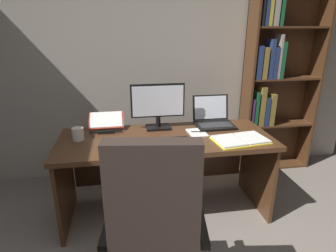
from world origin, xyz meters
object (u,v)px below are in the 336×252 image
reading_stand_with_book (106,122)px  open_binder (240,140)px  desk (165,154)px  office_chair (155,240)px  computer_mouse (127,144)px  notepad (197,133)px  coffee_mug (78,134)px  laptop (213,119)px  pen (199,132)px  keyboard (164,142)px  monitor (158,106)px  bookshelf (273,81)px

reading_stand_with_book → open_binder: size_ratio=0.67×
desk → office_chair: office_chair is taller
computer_mouse → reading_stand_with_book: (-0.17, 0.43, 0.05)m
notepad → coffee_mug: bearing=179.4°
desk → laptop: 0.58m
laptop → coffee_mug: size_ratio=3.37×
computer_mouse → open_binder: (0.93, -0.05, -0.01)m
office_chair → laptop: bearing=66.9°
laptop → pen: 0.28m
keyboard → computer_mouse: computer_mouse is taller
monitor → coffee_mug: bearing=-165.5°
desk → coffee_mug: bearing=-178.3°
coffee_mug → office_chair: bearing=-61.8°
office_chair → notepad: size_ratio=5.42×
bookshelf → office_chair: (-1.54, -1.62, -0.58)m
office_chair → monitor: size_ratio=2.33×
open_binder → pen: 0.37m
reading_stand_with_book → notepad: size_ratio=1.49×
bookshelf → laptop: size_ratio=6.14×
laptop → notepad: laptop is taller
open_binder → laptop: bearing=95.2°
desk → reading_stand_with_book: reading_stand_with_book is taller
reading_stand_with_book → coffee_mug: size_ratio=2.98×
notepad → coffee_mug: size_ratio=2.00×
monitor → reading_stand_with_book: size_ratio=1.56×
laptop → reading_stand_with_book: bearing=177.0°
office_chair → open_binder: (0.80, 0.73, 0.27)m
pen → monitor: bearing=151.0°
laptop → pen: laptop is taller
desk → notepad: 0.35m
monitor → coffee_mug: (-0.69, -0.18, -0.16)m
bookshelf → reading_stand_with_book: bearing=-167.4°
open_binder → coffee_mug: 1.34m
bookshelf → desk: bearing=-154.7°
notepad → laptop: bearing=43.0°
laptop → keyboard: laptop is taller
desk → keyboard: size_ratio=4.31×
monitor → reading_stand_with_book: 0.50m
pen → notepad: bearing=180.0°
desk → notepad: bearing=-6.4°
bookshelf → open_binder: 1.19m
keyboard → pen: 0.39m
keyboard → notepad: keyboard is taller
computer_mouse → open_binder: 0.93m
desk → reading_stand_with_book: 0.61m
bookshelf → keyboard: 1.63m
open_binder → pen: (-0.29, 0.23, 0.00)m
bookshelf → notepad: (-1.04, -0.66, -0.31)m
office_chair → computer_mouse: 0.84m
office_chair → reading_stand_with_book: size_ratio=3.63×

